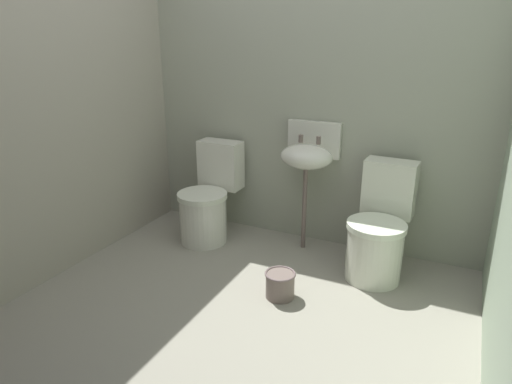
{
  "coord_description": "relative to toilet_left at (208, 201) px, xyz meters",
  "views": [
    {
      "loc": [
        1.13,
        -2.04,
        1.63
      ],
      "look_at": [
        0.0,
        0.31,
        0.7
      ],
      "focal_mm": 31.56,
      "sensor_mm": 36.0,
      "label": 1
    }
  ],
  "objects": [
    {
      "name": "sink",
      "position": [
        0.78,
        0.19,
        0.43
      ],
      "size": [
        0.42,
        0.35,
        0.99
      ],
      "color": "#6E5E57",
      "rests_on": "ground"
    },
    {
      "name": "toilet_right",
      "position": [
        1.38,
        0.0,
        0.0
      ],
      "size": [
        0.42,
        0.61,
        0.78
      ],
      "rotation": [
        0.0,
        0.0,
        3.09
      ],
      "color": "silver",
      "rests_on": "ground"
    },
    {
      "name": "bucket",
      "position": [
        0.89,
        -0.59,
        -0.23
      ],
      "size": [
        0.2,
        0.2,
        0.18
      ],
      "color": "#6E5E57",
      "rests_on": "ground"
    },
    {
      "name": "wall_back",
      "position": [
        0.72,
        0.4,
        0.81
      ],
      "size": [
        3.13,
        0.1,
        2.25
      ],
      "primitive_type": "cube",
      "color": "#9B9F8C",
      "rests_on": "ground"
    },
    {
      "name": "wall_left",
      "position": [
        -0.7,
        -0.8,
        0.81
      ],
      "size": [
        0.1,
        2.71,
        2.25
      ],
      "primitive_type": "cube",
      "color": "#9D9988",
      "rests_on": "ground"
    },
    {
      "name": "ground_plane",
      "position": [
        0.72,
        -0.9,
        -0.36
      ],
      "size": [
        3.13,
        2.91,
        0.08
      ],
      "primitive_type": "cube",
      "color": "gray"
    },
    {
      "name": "toilet_left",
      "position": [
        0.0,
        0.0,
        0.0
      ],
      "size": [
        0.4,
        0.59,
        0.78
      ],
      "rotation": [
        0.0,
        0.0,
        3.13
      ],
      "color": "silver",
      "rests_on": "ground"
    }
  ]
}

